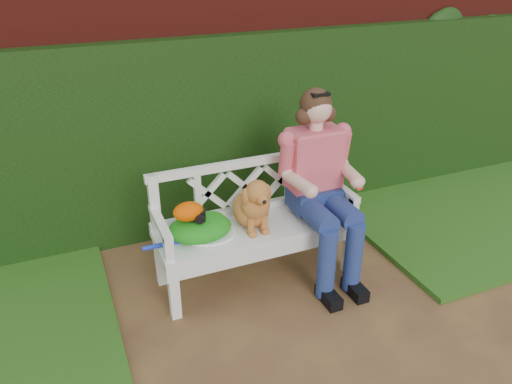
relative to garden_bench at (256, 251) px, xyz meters
name	(u,v)px	position (x,y,z in m)	size (l,w,h in m)	color
ground	(299,338)	(0.00, -0.74, -0.24)	(60.00, 60.00, 0.00)	#4D3021
brick_wall	(206,102)	(0.00, 1.16, 0.86)	(10.00, 0.30, 2.20)	#5C150F
ivy_hedge	(215,137)	(0.00, 0.94, 0.61)	(10.00, 0.18, 1.70)	#1D4110
grass_right	(475,208)	(2.40, 0.16, -0.21)	(2.60, 2.00, 0.05)	#275910
garden_bench	(256,251)	(0.00, 0.00, 0.00)	(1.58, 0.60, 0.48)	white
seated_woman	(316,185)	(0.48, -0.02, 0.48)	(0.61, 0.82, 1.45)	red
dog	(252,201)	(-0.04, -0.02, 0.45)	(0.28, 0.38, 0.42)	brown
tennis_racket	(206,235)	(-0.40, -0.03, 0.26)	(0.71, 0.30, 0.03)	#EAEFCE
green_bag	(200,227)	(-0.43, -0.01, 0.32)	(0.46, 0.35, 0.16)	#186E1D
camera_item	(198,215)	(-0.45, -0.02, 0.43)	(0.11, 0.08, 0.07)	black
baseball_glove	(188,212)	(-0.51, -0.01, 0.46)	(0.21, 0.16, 0.13)	#D94B00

